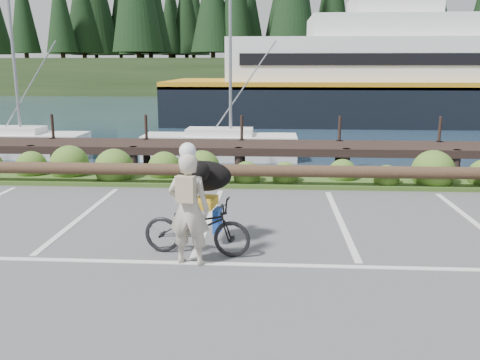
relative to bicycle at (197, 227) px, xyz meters
name	(u,v)px	position (x,y,z in m)	size (l,w,h in m)	color
ground	(195,254)	(-0.04, -0.01, -0.46)	(72.00, 72.00, 0.00)	#4D4D4F
harbor_backdrop	(267,84)	(0.35, 78.51, -0.46)	(170.00, 160.00, 30.00)	#1C2F43
vegetation_strip	(225,180)	(-0.04, 5.29, -0.41)	(34.00, 1.60, 0.10)	#3D5B21
log_rail	(222,188)	(-0.04, 4.59, -0.46)	(32.00, 0.30, 0.60)	#443021
bicycle	(197,227)	(0.00, 0.00, 0.00)	(0.61, 1.76, 0.92)	black
cyclist	(189,209)	(-0.05, -0.41, 0.41)	(0.64, 0.42, 1.75)	#BDB3A0
dog	(205,176)	(0.07, 0.56, 0.72)	(0.89, 0.44, 0.51)	black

